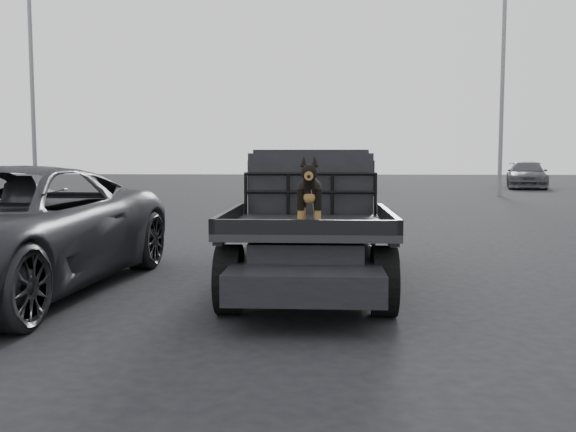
# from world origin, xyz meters

# --- Properties ---
(ground) EXTENTS (120.00, 120.00, 0.00)m
(ground) POSITION_xyz_m (0.00, 0.00, 0.00)
(ground) COLOR black
(ground) RESTS_ON ground
(flatbed_ute) EXTENTS (2.00, 5.40, 0.92)m
(flatbed_ute) POSITION_xyz_m (0.50, 2.34, 0.46)
(flatbed_ute) COLOR black
(flatbed_ute) RESTS_ON ground
(ute_cab) EXTENTS (1.72, 1.30, 0.88)m
(ute_cab) POSITION_xyz_m (0.50, 3.29, 1.36)
(ute_cab) COLOR black
(ute_cab) RESTS_ON flatbed_ute
(headache_rack) EXTENTS (1.80, 0.08, 0.55)m
(headache_rack) POSITION_xyz_m (0.50, 2.54, 1.20)
(headache_rack) COLOR black
(headache_rack) RESTS_ON flatbed_ute
(dog) EXTENTS (0.32, 0.60, 0.74)m
(dog) POSITION_xyz_m (0.54, 0.58, 1.29)
(dog) COLOR black
(dog) RESTS_ON flatbed_ute
(parked_suv) EXTENTS (3.01, 5.88, 1.59)m
(parked_suv) POSITION_xyz_m (-3.30, 1.48, 0.79)
(parked_suv) COLOR #2E2E33
(parked_suv) RESTS_ON ground
(distant_car_a) EXTENTS (3.81, 5.04, 1.59)m
(distant_car_a) POSITION_xyz_m (1.49, 29.13, 0.80)
(distant_car_a) COLOR #525358
(distant_car_a) RESTS_ON ground
(distant_car_b) EXTENTS (3.24, 5.42, 1.47)m
(distant_car_b) POSITION_xyz_m (11.94, 30.18, 0.74)
(distant_car_b) COLOR #46454B
(distant_car_b) RESTS_ON ground
(floodlight_mid) EXTENTS (1.08, 0.28, 14.16)m
(floodlight_mid) POSITION_xyz_m (8.50, 22.89, 7.68)
(floodlight_mid) COLOR slate
(floodlight_mid) RESTS_ON ground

